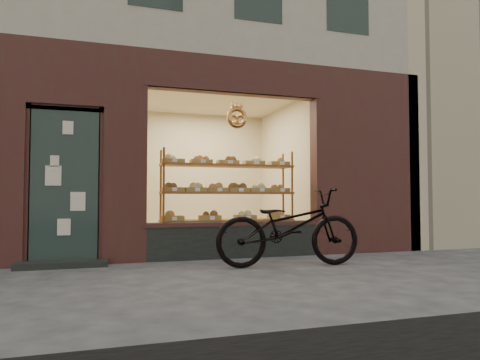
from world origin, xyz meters
name	(u,v)px	position (x,y,z in m)	size (l,w,h in m)	color
ground	(251,286)	(0.00, 0.00, 0.00)	(90.00, 90.00, 0.00)	#333437
display_shelf	(228,200)	(0.45, 2.55, 0.89)	(2.20, 0.45, 1.70)	brown
bicycle	(289,227)	(0.90, 1.09, 0.52)	(0.70, 1.99, 1.05)	black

